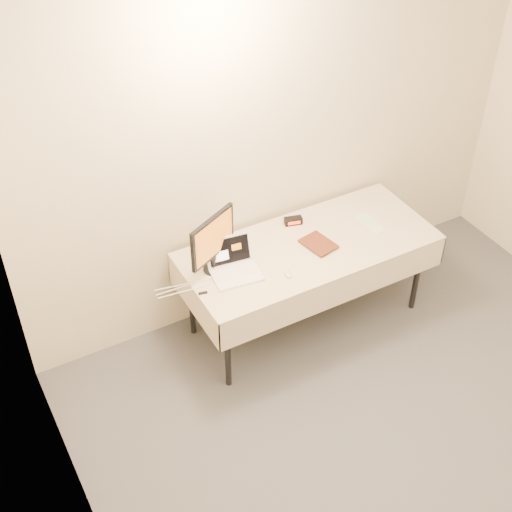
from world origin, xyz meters
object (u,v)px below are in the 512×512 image
monitor (213,240)px  book (310,237)px  laptop (233,265)px  table (309,252)px

monitor → book: monitor is taller
laptop → book: book is taller
table → monitor: monitor is taller
book → laptop: bearing=163.4°
laptop → monitor: bearing=151.7°
book → table: bearing=47.2°
table → monitor: bearing=172.8°
table → laptop: (-0.61, 0.01, 0.12)m
laptop → monitor: size_ratio=0.82×
table → laptop: size_ratio=5.16×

